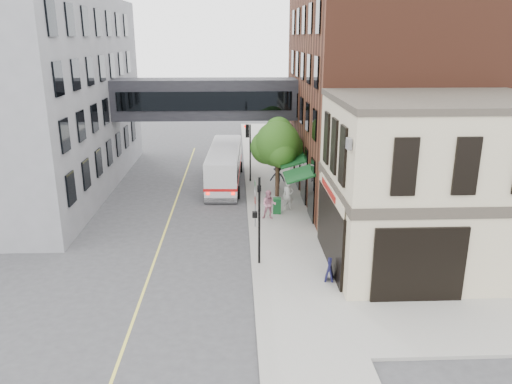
{
  "coord_description": "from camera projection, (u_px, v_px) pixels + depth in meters",
  "views": [
    {
      "loc": [
        -0.71,
        -21.0,
        11.12
      ],
      "look_at": [
        0.28,
        3.05,
        3.58
      ],
      "focal_mm": 35.0,
      "sensor_mm": 36.0,
      "label": 1
    }
  ],
  "objects": [
    {
      "name": "bus",
      "position": [
        225.0,
        164.0,
        38.9
      ],
      "size": [
        2.88,
        10.6,
        2.83
      ],
      "color": "silver",
      "rests_on": "ground"
    },
    {
      "name": "pedestrian_c",
      "position": [
        277.0,
        178.0,
        37.25
      ],
      "size": [
        1.28,
        0.99,
        1.74
      ],
      "primitive_type": "imported",
      "rotation": [
        0.0,
        0.0,
        -0.34
      ],
      "color": "#21232A",
      "rests_on": "sidewalk_main"
    },
    {
      "name": "ground",
      "position": [
        253.0,
        284.0,
        23.37
      ],
      "size": [
        120.0,
        120.0,
        0.0
      ],
      "primitive_type": "plane",
      "color": "#38383A",
      "rests_on": "ground"
    },
    {
      "name": "sandwich_board",
      "position": [
        329.0,
        270.0,
        23.33
      ],
      "size": [
        0.49,
        0.65,
        1.03
      ],
      "primitive_type": "cube",
      "rotation": [
        0.0,
        0.0,
        -0.23
      ],
      "color": "black",
      "rests_on": "sidewalk_main"
    },
    {
      "name": "pedestrian_a",
      "position": [
        288.0,
        196.0,
        32.72
      ],
      "size": [
        0.76,
        0.56,
        1.94
      ],
      "primitive_type": "imported",
      "rotation": [
        0.0,
        0.0,
        0.14
      ],
      "color": "beige",
      "rests_on": "sidewalk_main"
    },
    {
      "name": "pedestrian_b",
      "position": [
        269.0,
        205.0,
        31.1
      ],
      "size": [
        0.98,
        0.82,
        1.84
      ],
      "primitive_type": "imported",
      "rotation": [
        0.0,
        0.0,
        -0.14
      ],
      "color": "#C57F95",
      "rests_on": "sidewalk_main"
    },
    {
      "name": "opposite_building",
      "position": [
        9.0,
        96.0,
        35.87
      ],
      "size": [
        14.0,
        24.0,
        14.0
      ],
      "primitive_type": "cube",
      "color": "slate",
      "rests_on": "ground"
    },
    {
      "name": "street_tree",
      "position": [
        277.0,
        144.0,
        34.89
      ],
      "size": [
        3.8,
        3.2,
        5.6
      ],
      "color": "#382619",
      "rests_on": "sidewalk_main"
    },
    {
      "name": "corner_building",
      "position": [
        434.0,
        184.0,
        24.37
      ],
      "size": [
        10.19,
        8.12,
        8.45
      ],
      "color": "#C5BA96",
      "rests_on": "ground"
    },
    {
      "name": "newspaper_box",
      "position": [
        277.0,
        206.0,
        32.18
      ],
      "size": [
        0.54,
        0.48,
        1.02
      ],
      "primitive_type": "cube",
      "rotation": [
        0.0,
        0.0,
        -0.07
      ],
      "color": "#124F22",
      "rests_on": "sidewalk_main"
    },
    {
      "name": "sidewalk_main",
      "position": [
        273.0,
        193.0,
        36.78
      ],
      "size": [
        4.0,
        60.0,
        0.15
      ],
      "primitive_type": "cube",
      "color": "gray",
      "rests_on": "ground"
    },
    {
      "name": "lane_marking",
      "position": [
        171.0,
        213.0,
        32.71
      ],
      "size": [
        0.12,
        40.0,
        0.01
      ],
      "primitive_type": "cube",
      "color": "#D8CC4C",
      "rests_on": "ground"
    },
    {
      "name": "skyway_bridge",
      "position": [
        206.0,
        99.0,
        38.47
      ],
      "size": [
        14.0,
        3.18,
        3.0
      ],
      "color": "black",
      "rests_on": "ground"
    },
    {
      "name": "traffic_signal_far",
      "position": [
        248.0,
        141.0,
        38.59
      ],
      "size": [
        0.53,
        0.28,
        4.5
      ],
      "color": "black",
      "rests_on": "sidewalk_main"
    },
    {
      "name": "street_sign_pole",
      "position": [
        255.0,
        199.0,
        29.48
      ],
      "size": [
        0.08,
        0.75,
        3.0
      ],
      "color": "gray",
      "rests_on": "sidewalk_main"
    },
    {
      "name": "traffic_signal_near",
      "position": [
        259.0,
        210.0,
        24.4
      ],
      "size": [
        0.44,
        0.22,
        4.6
      ],
      "color": "black",
      "rests_on": "sidewalk_main"
    },
    {
      "name": "brick_building",
      "position": [
        383.0,
        96.0,
        35.97
      ],
      "size": [
        13.76,
        18.0,
        14.0
      ],
      "color": "#4E2618",
      "rests_on": "ground"
    }
  ]
}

